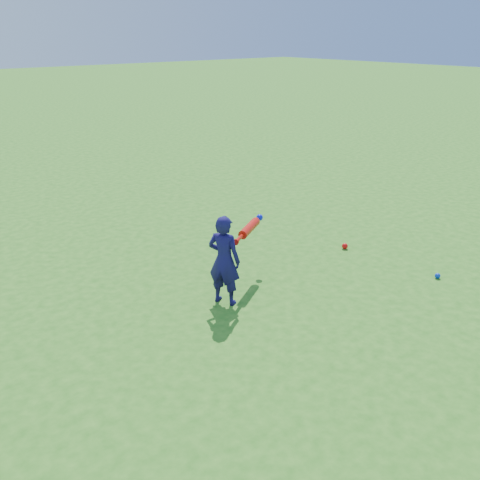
% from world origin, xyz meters
% --- Properties ---
extents(ground, '(80.00, 80.00, 0.00)m').
position_xyz_m(ground, '(0.00, 0.00, 0.00)').
color(ground, '#2B721B').
rests_on(ground, ground).
extents(child, '(0.37, 0.43, 0.99)m').
position_xyz_m(child, '(0.79, 0.60, 0.49)').
color(child, '#16104E').
rests_on(child, ground).
extents(ground_ball_red, '(0.08, 0.08, 0.08)m').
position_xyz_m(ground_ball_red, '(2.96, 0.75, 0.04)').
color(ground_ball_red, red).
rests_on(ground_ball_red, ground).
extents(ground_ball_blue, '(0.07, 0.07, 0.07)m').
position_xyz_m(ground_ball_blue, '(3.09, -0.55, 0.03)').
color(ground_ball_blue, '#0B32CA').
rests_on(ground_ball_blue, ground).
extents(bat_swing, '(0.79, 0.51, 0.10)m').
position_xyz_m(bat_swing, '(1.41, 0.91, 0.63)').
color(bat_swing, red).
rests_on(bat_swing, ground).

